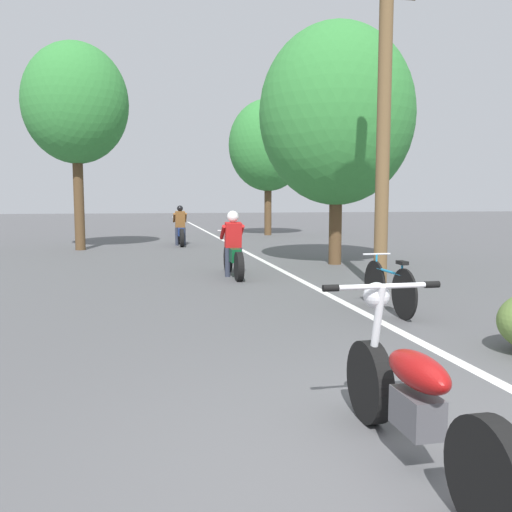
{
  "coord_description": "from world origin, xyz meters",
  "views": [
    {
      "loc": [
        -1.37,
        -2.77,
        1.65
      ],
      "look_at": [
        0.07,
        4.14,
        0.9
      ],
      "focal_mm": 38.0,
      "sensor_mm": 36.0,
      "label": 1
    }
  ],
  "objects_px": {
    "motorcycle_foreground": "(414,399)",
    "motorcycle_rider_lead": "(233,251)",
    "roadside_tree_right_far": "(268,146)",
    "motorcycle_rider_far": "(180,230)",
    "bicycle_parked": "(389,287)",
    "roadside_tree_left": "(76,104)",
    "roadside_tree_right_near": "(337,115)",
    "utility_pole": "(384,124)"
  },
  "relations": [
    {
      "from": "motorcycle_rider_far",
      "to": "bicycle_parked",
      "type": "relative_size",
      "value": 1.25
    },
    {
      "from": "utility_pole",
      "to": "bicycle_parked",
      "type": "bearing_deg",
      "value": -110.99
    },
    {
      "from": "motorcycle_foreground",
      "to": "roadside_tree_right_far",
      "type": "bearing_deg",
      "value": 79.41
    },
    {
      "from": "roadside_tree_right_far",
      "to": "motorcycle_foreground",
      "type": "relative_size",
      "value": 2.99
    },
    {
      "from": "motorcycle_foreground",
      "to": "motorcycle_rider_lead",
      "type": "xyz_separation_m",
      "value": [
        0.25,
        8.36,
        0.12
      ]
    },
    {
      "from": "roadside_tree_right_near",
      "to": "roadside_tree_right_far",
      "type": "relative_size",
      "value": 0.98
    },
    {
      "from": "motorcycle_rider_lead",
      "to": "motorcycle_rider_far",
      "type": "xyz_separation_m",
      "value": [
        -0.58,
        8.01,
        -0.01
      ]
    },
    {
      "from": "roadside_tree_right_near",
      "to": "motorcycle_foreground",
      "type": "distance_m",
      "value": 10.92
    },
    {
      "from": "utility_pole",
      "to": "roadside_tree_right_near",
      "type": "distance_m",
      "value": 4.01
    },
    {
      "from": "utility_pole",
      "to": "motorcycle_rider_far",
      "type": "height_order",
      "value": "utility_pole"
    },
    {
      "from": "roadside_tree_right_near",
      "to": "bicycle_parked",
      "type": "xyz_separation_m",
      "value": [
        -1.26,
        -5.71,
        -3.31
      ]
    },
    {
      "from": "roadside_tree_right_far",
      "to": "utility_pole",
      "type": "bearing_deg",
      "value": -95.28
    },
    {
      "from": "roadside_tree_right_far",
      "to": "bicycle_parked",
      "type": "distance_m",
      "value": 17.29
    },
    {
      "from": "roadside_tree_right_far",
      "to": "motorcycle_rider_lead",
      "type": "bearing_deg",
      "value": -106.23
    },
    {
      "from": "roadside_tree_left",
      "to": "motorcycle_rider_lead",
      "type": "xyz_separation_m",
      "value": [
        3.87,
        -6.9,
        -4.08
      ]
    },
    {
      "from": "utility_pole",
      "to": "roadside_tree_right_near",
      "type": "relative_size",
      "value": 0.97
    },
    {
      "from": "roadside_tree_left",
      "to": "bicycle_parked",
      "type": "height_order",
      "value": "roadside_tree_left"
    },
    {
      "from": "utility_pole",
      "to": "motorcycle_rider_lead",
      "type": "relative_size",
      "value": 2.83
    },
    {
      "from": "roadside_tree_right_near",
      "to": "motorcycle_foreground",
      "type": "height_order",
      "value": "roadside_tree_right_near"
    },
    {
      "from": "motorcycle_foreground",
      "to": "motorcycle_rider_lead",
      "type": "height_order",
      "value": "motorcycle_rider_lead"
    },
    {
      "from": "utility_pole",
      "to": "motorcycle_rider_far",
      "type": "bearing_deg",
      "value": 105.58
    },
    {
      "from": "roadside_tree_left",
      "to": "motorcycle_foreground",
      "type": "distance_m",
      "value": 16.23
    },
    {
      "from": "roadside_tree_right_near",
      "to": "bicycle_parked",
      "type": "height_order",
      "value": "roadside_tree_right_near"
    },
    {
      "from": "motorcycle_foreground",
      "to": "motorcycle_rider_lead",
      "type": "relative_size",
      "value": 1.0
    },
    {
      "from": "roadside_tree_left",
      "to": "bicycle_parked",
      "type": "xyz_separation_m",
      "value": [
        5.47,
        -11.02,
        -4.23
      ]
    },
    {
      "from": "roadside_tree_right_near",
      "to": "motorcycle_rider_lead",
      "type": "relative_size",
      "value": 2.92
    },
    {
      "from": "motorcycle_foreground",
      "to": "bicycle_parked",
      "type": "bearing_deg",
      "value": 66.37
    },
    {
      "from": "roadside_tree_left",
      "to": "motorcycle_rider_far",
      "type": "distance_m",
      "value": 5.36
    },
    {
      "from": "roadside_tree_right_near",
      "to": "roadside_tree_left",
      "type": "distance_m",
      "value": 8.63
    },
    {
      "from": "roadside_tree_right_far",
      "to": "motorcycle_rider_lead",
      "type": "height_order",
      "value": "roadside_tree_right_far"
    },
    {
      "from": "roadside_tree_right_far",
      "to": "roadside_tree_left",
      "type": "xyz_separation_m",
      "value": [
        -7.55,
        -5.75,
        0.6
      ]
    },
    {
      "from": "roadside_tree_right_far",
      "to": "motorcycle_rider_far",
      "type": "xyz_separation_m",
      "value": [
        -4.26,
        -4.64,
        -3.48
      ]
    },
    {
      "from": "utility_pole",
      "to": "bicycle_parked",
      "type": "xyz_separation_m",
      "value": [
        -0.69,
        -1.81,
        -2.57
      ]
    },
    {
      "from": "roadside_tree_left",
      "to": "motorcycle_foreground",
      "type": "relative_size",
      "value": 3.22
    },
    {
      "from": "motorcycle_rider_lead",
      "to": "bicycle_parked",
      "type": "distance_m",
      "value": 4.43
    },
    {
      "from": "roadside_tree_left",
      "to": "bicycle_parked",
      "type": "bearing_deg",
      "value": -63.6
    },
    {
      "from": "roadside_tree_right_near",
      "to": "bicycle_parked",
      "type": "relative_size",
      "value": 3.54
    },
    {
      "from": "roadside_tree_left",
      "to": "motorcycle_rider_lead",
      "type": "relative_size",
      "value": 3.22
    },
    {
      "from": "motorcycle_rider_lead",
      "to": "motorcycle_foreground",
      "type": "bearing_deg",
      "value": -91.69
    },
    {
      "from": "roadside_tree_right_far",
      "to": "motorcycle_rider_far",
      "type": "height_order",
      "value": "roadside_tree_right_far"
    },
    {
      "from": "roadside_tree_left",
      "to": "motorcycle_rider_lead",
      "type": "bearing_deg",
      "value": -60.74
    },
    {
      "from": "motorcycle_rider_lead",
      "to": "bicycle_parked",
      "type": "xyz_separation_m",
      "value": [
        1.61,
        -4.12,
        -0.16
      ]
    }
  ]
}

